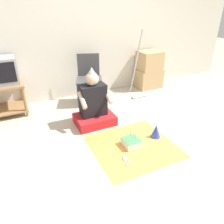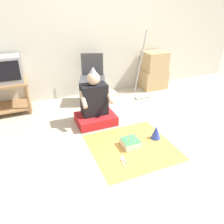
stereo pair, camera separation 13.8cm
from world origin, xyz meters
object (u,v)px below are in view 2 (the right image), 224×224
Objects in this scene: person_seated at (95,106)px; birthday_cake at (130,143)px; folding_chair at (92,75)px; dust_mop at (141,78)px; tv at (3,69)px; cardboard_box_stack at (154,71)px; party_hat_blue at (156,132)px.

person_seated is 0.82m from birthday_cake.
folding_chair is 0.98× the size of person_seated.
birthday_cake is at bearing -123.65° from dust_mop.
birthday_cake is (-0.02, -1.55, -0.44)m from folding_chair.
tv reaches higher than person_seated.
person_seated reaches higher than cardboard_box_stack.
person_seated reaches higher than party_hat_blue.
dust_mop reaches higher than person_seated.
person_seated reaches higher than folding_chair.
person_seated is 4.74× the size of party_hat_blue.
dust_mop reaches higher than party_hat_blue.
folding_chair is at bearing 168.58° from dust_mop.
folding_chair is 1.61m from birthday_cake.
tv is 2.35m from dust_mop.
cardboard_box_stack is 1.95m from party_hat_blue.
tv reaches higher than cardboard_box_stack.
person_seated is at bearing 130.00° from party_hat_blue.
dust_mop reaches higher than folding_chair.
tv is at bearing -179.87° from cardboard_box_stack.
dust_mop is at bearing -146.77° from cardboard_box_stack.
cardboard_box_stack is (1.38, 0.13, -0.13)m from folding_chair.
party_hat_blue is at bearing -75.89° from folding_chair.
party_hat_blue reaches higher than birthday_cake.
folding_chair is 1.39m from cardboard_box_stack.
party_hat_blue is at bearing 3.78° from birthday_cake.
dust_mop is (-0.48, -0.31, 0.00)m from cardboard_box_stack.
birthday_cake is at bearing -129.56° from cardboard_box_stack.
tv is 2.51m from party_hat_blue.
person_seated is (-1.61, -0.93, -0.08)m from cardboard_box_stack.
person_seated is at bearing -150.05° from cardboard_box_stack.
tv reaches higher than party_hat_blue.
person_seated is (-1.13, -0.61, -0.08)m from dust_mop.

